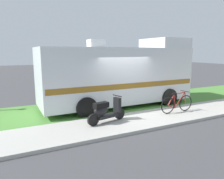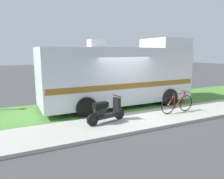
{
  "view_description": "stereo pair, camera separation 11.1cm",
  "coord_description": "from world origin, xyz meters",
  "px_view_note": "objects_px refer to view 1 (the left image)",
  "views": [
    {
      "loc": [
        -4.61,
        -7.83,
        2.72
      ],
      "look_at": [
        -0.58,
        0.3,
        1.1
      ],
      "focal_mm": 33.83,
      "sensor_mm": 36.0,
      "label": 1
    },
    {
      "loc": [
        -4.51,
        -7.88,
        2.72
      ],
      "look_at": [
        -0.58,
        0.3,
        1.1
      ],
      "focal_mm": 33.83,
      "sensor_mm": 36.0,
      "label": 2
    }
  ],
  "objects_px": {
    "motorhome_rv": "(120,74)",
    "scooter": "(106,111)",
    "bicycle": "(177,103)",
    "pickup_truck_near": "(128,75)"
  },
  "relations": [
    {
      "from": "motorhome_rv",
      "to": "scooter",
      "type": "height_order",
      "value": "motorhome_rv"
    },
    {
      "from": "scooter",
      "to": "bicycle",
      "type": "height_order",
      "value": "scooter"
    },
    {
      "from": "scooter",
      "to": "motorhome_rv",
      "type": "bearing_deg",
      "value": 51.83
    },
    {
      "from": "scooter",
      "to": "bicycle",
      "type": "bearing_deg",
      "value": -2.12
    },
    {
      "from": "motorhome_rv",
      "to": "scooter",
      "type": "xyz_separation_m",
      "value": [
        -1.85,
        -2.35,
        -1.05
      ]
    },
    {
      "from": "pickup_truck_near",
      "to": "scooter",
      "type": "bearing_deg",
      "value": -125.96
    },
    {
      "from": "bicycle",
      "to": "scooter",
      "type": "bearing_deg",
      "value": 177.88
    },
    {
      "from": "bicycle",
      "to": "pickup_truck_near",
      "type": "relative_size",
      "value": 0.3
    },
    {
      "from": "motorhome_rv",
      "to": "scooter",
      "type": "distance_m",
      "value": 3.17
    },
    {
      "from": "motorhome_rv",
      "to": "bicycle",
      "type": "distance_m",
      "value": 3.1
    }
  ]
}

